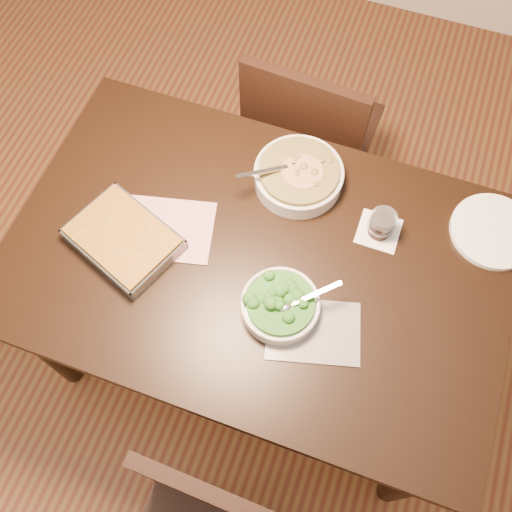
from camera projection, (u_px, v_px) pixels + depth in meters
The scene contains 11 objects.
ground at pixel (257, 339), 2.26m from camera, with size 4.00×4.00×0.00m, color #4C2215.
table at pixel (258, 272), 1.67m from camera, with size 1.40×0.90×0.75m.
magazine_a at pixel (165, 229), 1.62m from camera, with size 0.27×0.20×0.01m, color #A83050.
magazine_b at pixel (313, 331), 1.49m from camera, with size 0.24×0.17×0.00m, color #24232A.
coaster at pixel (379, 231), 1.62m from camera, with size 0.12×0.12×0.00m, color white.
stew_bowl at pixel (299, 175), 1.66m from camera, with size 0.26×0.26×0.10m.
broccoli_bowl at pixel (280, 305), 1.49m from camera, with size 0.21×0.21×0.08m.
baking_dish at pixel (124, 239), 1.58m from camera, with size 0.35×0.30×0.05m.
wine_tumbler at pixel (382, 224), 1.58m from camera, with size 0.07×0.07×0.08m.
dinner_plate at pixel (493, 231), 1.61m from camera, with size 0.24×0.24×0.02m, color white.
chair_far at pixel (308, 135), 2.08m from camera, with size 0.45×0.45×0.90m.
Camera 1 is at (0.23, -0.64, 2.18)m, focal length 40.00 mm.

